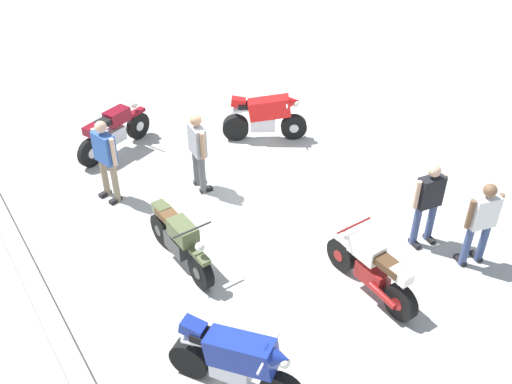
% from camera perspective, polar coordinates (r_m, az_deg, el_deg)
% --- Properties ---
extents(ground_plane, '(40.00, 40.00, 0.00)m').
position_cam_1_polar(ground_plane, '(11.64, 0.80, -0.54)').
color(ground_plane, '#ADAAA3').
extents(curb_edge, '(14.00, 0.30, 0.15)m').
position_cam_1_polar(curb_edge, '(10.34, -21.10, -8.43)').
color(curb_edge, gray).
rests_on(curb_edge, ground).
extents(motorcycle_cream_vintage, '(1.95, 0.70, 1.07)m').
position_cam_1_polar(motorcycle_cream_vintage, '(9.49, 11.30, -7.44)').
color(motorcycle_cream_vintage, black).
rests_on(motorcycle_cream_vintage, ground).
extents(motorcycle_red_sportbike, '(1.20, 1.75, 1.14)m').
position_cam_1_polar(motorcycle_red_sportbike, '(13.33, 0.93, 7.52)').
color(motorcycle_red_sportbike, black).
rests_on(motorcycle_red_sportbike, ground).
extents(motorcycle_maroon_cruiser, '(0.96, 1.98, 1.09)m').
position_cam_1_polar(motorcycle_maroon_cruiser, '(13.25, -13.88, 5.86)').
color(motorcycle_maroon_cruiser, black).
rests_on(motorcycle_maroon_cruiser, ground).
extents(motorcycle_blue_sportbike, '(1.74, 1.23, 1.14)m').
position_cam_1_polar(motorcycle_blue_sportbike, '(7.97, -2.04, -16.22)').
color(motorcycle_blue_sportbike, black).
rests_on(motorcycle_blue_sportbike, ground).
extents(motorcycle_olive_vintage, '(1.95, 0.70, 1.07)m').
position_cam_1_polar(motorcycle_olive_vintage, '(9.92, -7.53, -4.76)').
color(motorcycle_olive_vintage, black).
rests_on(motorcycle_olive_vintage, ground).
extents(person_in_black_shirt, '(0.37, 0.64, 1.64)m').
position_cam_1_polar(person_in_black_shirt, '(10.44, 16.63, -0.75)').
color(person_in_black_shirt, '#384772').
rests_on(person_in_black_shirt, ground).
extents(person_in_gray_shirt, '(0.66, 0.35, 1.69)m').
position_cam_1_polar(person_in_gray_shirt, '(11.45, -5.76, 4.37)').
color(person_in_gray_shirt, '#59595B').
rests_on(person_in_gray_shirt, ground).
extents(person_in_white_shirt, '(0.40, 0.64, 1.65)m').
position_cam_1_polar(person_in_white_shirt, '(10.25, 21.35, -2.59)').
color(person_in_white_shirt, '#384772').
rests_on(person_in_white_shirt, ground).
extents(person_in_blue_shirt, '(0.66, 0.41, 1.73)m').
position_cam_1_polar(person_in_blue_shirt, '(11.46, -14.61, 3.51)').
color(person_in_blue_shirt, gray).
rests_on(person_in_blue_shirt, ground).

